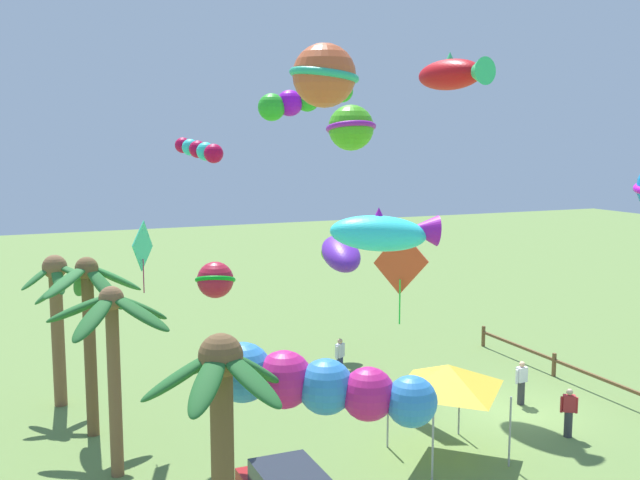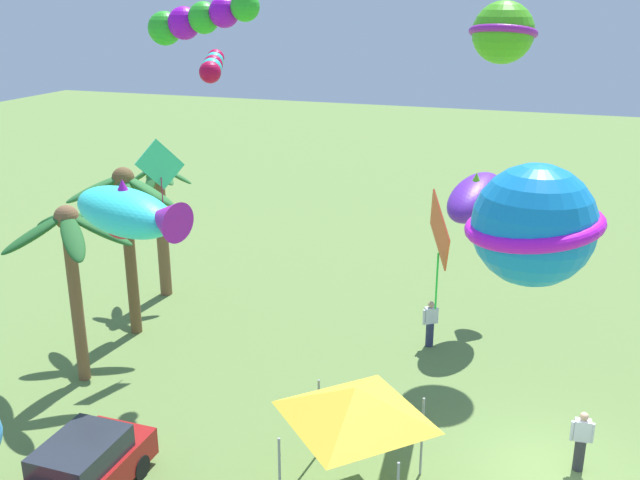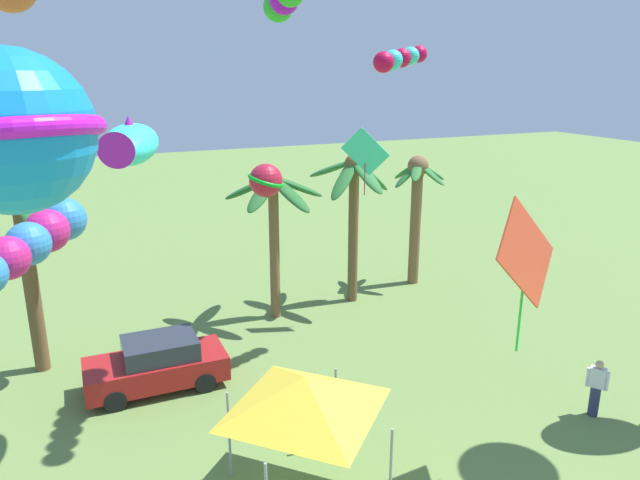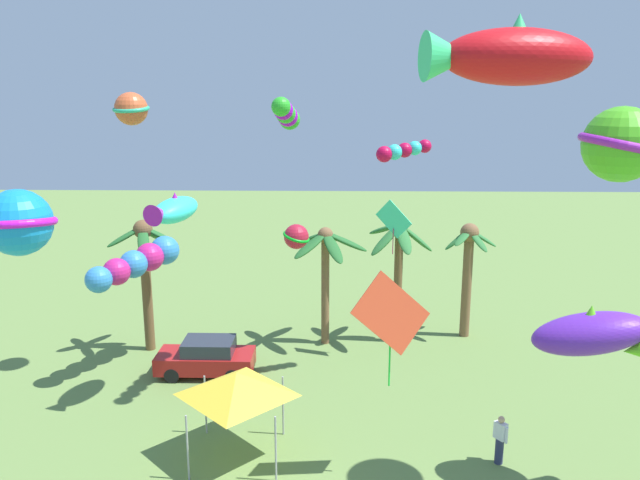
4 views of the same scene
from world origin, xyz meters
name	(u,v)px [view 4 (image 4 of 4)]	position (x,y,z in m)	size (l,w,h in m)	color
palm_tree_0	(398,251)	(3.54, 13.87, 4.34)	(3.08, 3.46, 5.81)	brown
palm_tree_1	(144,258)	(-7.61, 12.67, 4.23)	(3.04, 2.98, 5.94)	brown
palm_tree_2	(326,255)	(0.30, 13.54, 4.19)	(3.55, 3.63, 5.46)	brown
palm_tree_3	(468,258)	(6.86, 14.59, 3.81)	(2.46, 2.45, 5.45)	brown
parked_car_0	(207,357)	(-4.52, 10.11, 0.75)	(3.91, 1.75, 1.51)	#A51919
spectator_1	(500,439)	(5.80, 4.08, 0.81)	(0.41, 0.47, 1.59)	#2D3351
festival_tent	(237,384)	(-2.32, 4.29, 2.47)	(2.86, 2.86, 2.85)	#9E9EA3
kite_tube_0	(138,262)	(-7.25, 10.64, 4.60)	(2.88, 4.00, 1.55)	#3283D4
kite_ball_1	(621,144)	(7.86, 2.66, 9.95)	(2.30, 2.30, 1.91)	#4CBE20
kite_ball_2	(18,222)	(-6.72, 0.76, 8.26)	(2.16, 2.17, 1.57)	#158AE0
kite_fish_3	(173,210)	(-4.96, 7.88, 7.26)	(1.82, 2.79, 1.12)	#35EDEA
kite_diamond_4	(394,220)	(3.13, 12.17, 6.08)	(1.45, 0.90, 2.34)	#3CE7A8
kite_diamond_5	(391,315)	(2.27, 3.37, 5.10)	(2.34, 0.93, 3.44)	#E44828
kite_fish_6	(507,56)	(4.19, 0.10, 11.94)	(3.71, 2.03, 1.45)	red
kite_ball_7	(296,237)	(-0.86, 10.92, 5.63)	(1.40, 1.41, 1.00)	#B31B32
kite_fish_8	(597,335)	(7.97, 3.09, 4.66)	(3.84, 2.25, 1.84)	#6426BC
kite_ball_9	(131,109)	(-6.99, 10.33, 10.65)	(1.56, 1.57, 1.24)	#D55A2F
kite_tube_10	(286,114)	(-1.02, 8.38, 10.52)	(0.82, 2.74, 1.17)	green
kite_tube_11	(402,151)	(3.19, 10.26, 9.12)	(2.15, 1.18, 0.81)	#C90B3C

